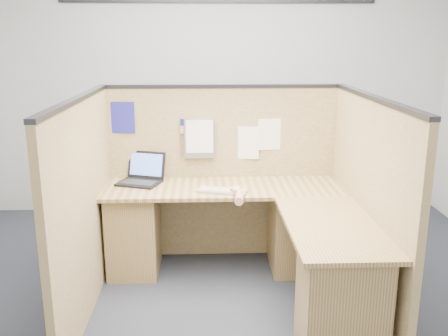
{
  "coord_description": "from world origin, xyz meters",
  "views": [
    {
      "loc": [
        -0.15,
        -3.23,
        1.91
      ],
      "look_at": [
        -0.01,
        0.5,
        0.93
      ],
      "focal_mm": 40.0,
      "sensor_mm": 36.0,
      "label": 1
    }
  ],
  "objects_px": {
    "keyboard": "(222,191)",
    "mouse": "(236,191)",
    "laptop": "(140,175)",
    "l_desk": "(250,244)"
  },
  "relations": [
    {
      "from": "mouse",
      "to": "laptop",
      "type": "bearing_deg",
      "value": 155.23
    },
    {
      "from": "keyboard",
      "to": "l_desk",
      "type": "bearing_deg",
      "value": -31.55
    },
    {
      "from": "laptop",
      "to": "keyboard",
      "type": "height_order",
      "value": "laptop"
    },
    {
      "from": "keyboard",
      "to": "mouse",
      "type": "height_order",
      "value": "mouse"
    },
    {
      "from": "l_desk",
      "to": "keyboard",
      "type": "xyz_separation_m",
      "value": [
        -0.21,
        0.23,
        0.35
      ]
    },
    {
      "from": "keyboard",
      "to": "mouse",
      "type": "bearing_deg",
      "value": -3.68
    },
    {
      "from": "laptop",
      "to": "mouse",
      "type": "relative_size",
      "value": 4.33
    },
    {
      "from": "keyboard",
      "to": "mouse",
      "type": "distance_m",
      "value": 0.12
    },
    {
      "from": "mouse",
      "to": "keyboard",
      "type": "bearing_deg",
      "value": 159.76
    },
    {
      "from": "laptop",
      "to": "keyboard",
      "type": "xyz_separation_m",
      "value": [
        0.68,
        -0.32,
        -0.05
      ]
    }
  ]
}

